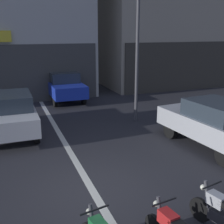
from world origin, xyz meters
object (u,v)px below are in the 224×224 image
car_white_crossing_near (11,112)px  car_silver_parked_kerbside (214,123)px  street_lamp (138,35)px  motorcycle_silver_row_centre (224,215)px  car_blue_down_street (64,85)px

car_white_crossing_near → car_silver_parked_kerbside: same height
car_silver_parked_kerbside → street_lamp: bearing=108.0°
car_silver_parked_kerbside → motorcycle_silver_row_centre: size_ratio=2.58×
street_lamp → car_blue_down_street: bearing=112.8°
street_lamp → car_white_crossing_near: bearing=178.7°
street_lamp → motorcycle_silver_row_centre: 8.25m
car_white_crossing_near → car_blue_down_street: same height
car_blue_down_street → street_lamp: street_lamp is taller
car_white_crossing_near → motorcycle_silver_row_centre: (3.61, -7.51, -0.43)m
car_blue_down_street → street_lamp: 6.26m
car_blue_down_street → street_lamp: bearing=-67.2°
street_lamp → car_silver_parked_kerbside: bearing=-72.0°
car_white_crossing_near → car_silver_parked_kerbside: 7.46m
car_silver_parked_kerbside → street_lamp: street_lamp is taller
car_white_crossing_near → motorcycle_silver_row_centre: car_white_crossing_near is taller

